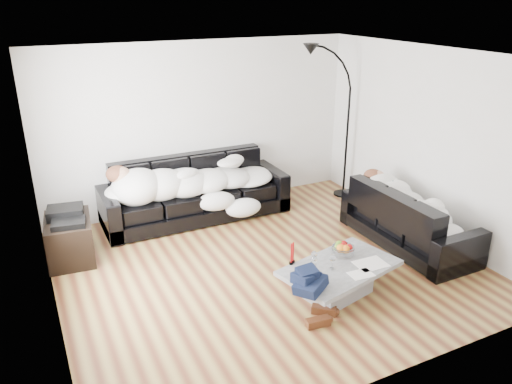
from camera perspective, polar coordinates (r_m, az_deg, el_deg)
name	(u,v)px	position (r m, az deg, el deg)	size (l,w,h in m)	color
ground	(266,265)	(6.44, 1.19, -8.36)	(5.00, 5.00, 0.00)	brown
wall_back	(201,126)	(7.87, -6.31, 7.46)	(5.00, 0.02, 2.60)	silver
wall_left	(40,206)	(5.30, -23.48, -1.49)	(0.02, 4.50, 2.60)	silver
wall_right	(427,143)	(7.34, 18.99, 5.32)	(0.02, 4.50, 2.60)	silver
ceiling	(268,56)	(5.60, 1.40, 15.30)	(5.00, 5.00, 0.00)	white
sofa_back	(195,189)	(7.64, -6.96, 0.34)	(2.81, 0.97, 0.92)	black
sofa_right	(409,217)	(7.09, 17.10, -2.79)	(1.97, 0.85, 0.80)	black
sleeper_back	(196,178)	(7.53, -6.90, 1.62)	(2.37, 0.82, 0.47)	white
sleeper_right	(411,202)	(7.00, 17.30, -1.10)	(1.69, 0.71, 0.41)	white
teal_cushion	(379,182)	(7.35, 13.85, 1.14)	(0.36, 0.30, 0.20)	#0A3D48
coffee_table	(339,281)	(5.83, 9.47, -9.96)	(1.32, 0.77, 0.38)	#939699
fruit_bowl	(343,248)	(5.94, 9.94, -6.34)	(0.26, 0.26, 0.16)	white
wine_glass_a	(314,258)	(5.68, 6.65, -7.51)	(0.07, 0.07, 0.16)	white
wine_glass_b	(314,263)	(5.57, 6.61, -8.06)	(0.07, 0.07, 0.18)	white
wine_glass_c	(333,262)	(5.62, 8.74, -7.90)	(0.08, 0.08, 0.18)	white
candle_left	(291,254)	(5.64, 4.06, -7.09)	(0.05, 0.05, 0.26)	maroon
candle_right	(293,253)	(5.68, 4.26, -6.93)	(0.05, 0.05, 0.25)	maroon
newspaper_a	(371,264)	(5.83, 12.98, -7.98)	(0.35, 0.27, 0.01)	silver
newspaper_b	(361,274)	(5.61, 11.91, -9.15)	(0.26, 0.19, 0.01)	silver
navy_jacket	(309,275)	(5.21, 6.04, -9.36)	(0.34, 0.29, 0.17)	black
shoes	(321,316)	(5.49, 7.43, -13.87)	(0.45, 0.32, 0.10)	#472311
av_cabinet	(70,239)	(6.89, -20.49, -5.07)	(0.56, 0.81, 0.56)	black
stereo	(66,215)	(6.75, -20.88, -2.46)	(0.44, 0.34, 0.13)	black
floor_lamp	(347,131)	(8.38, 10.39, 6.82)	(0.81, 0.33, 2.24)	black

